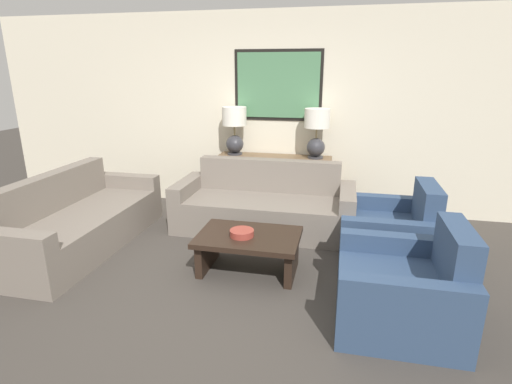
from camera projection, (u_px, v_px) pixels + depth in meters
The scene contains 11 objects.
ground_plane at pixel (230, 293), 3.54m from camera, with size 20.00×20.00×0.00m, color #3D3833.
back_wall at pixel (278, 113), 5.46m from camera, with size 8.38×0.12×2.65m.
console_table at pixel (274, 184), 5.49m from camera, with size 1.52×0.38×0.78m.
table_lamp_left at pixel (234, 127), 5.37m from camera, with size 0.33×0.33×0.64m.
table_lamp_right at pixel (317, 129), 5.15m from camera, with size 0.33×0.33×0.64m.
couch_by_back_wall at pixel (265, 207), 4.92m from camera, with size 2.16×0.87×0.81m.
couch_by_side at pixel (78, 223), 4.43m from camera, with size 0.87×2.16×0.81m.
coffee_table at pixel (249, 245), 3.86m from camera, with size 0.98×0.67×0.38m.
decorative_bowl at pixel (242, 233), 3.79m from camera, with size 0.23×0.23×0.06m.
armchair_near_back_wall at pixel (390, 235), 4.10m from camera, with size 0.91×0.94×0.83m.
armchair_near_camera at pixel (404, 291), 3.06m from camera, with size 0.91×0.94×0.83m.
Camera 1 is at (0.90, -3.00, 1.90)m, focal length 28.00 mm.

